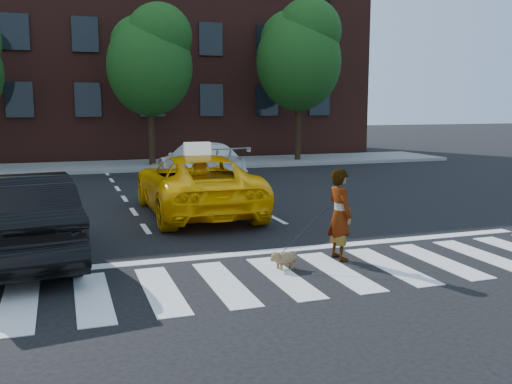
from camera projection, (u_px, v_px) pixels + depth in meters
ground at (283, 277)px, 9.29m from camera, size 120.00×120.00×0.00m
crosswalk at (283, 277)px, 9.29m from camera, size 13.00×2.40×0.01m
stop_line at (252, 253)px, 10.78m from camera, size 12.00×0.30×0.01m
sidewalk_far at (140, 165)px, 25.63m from camera, size 30.00×4.00×0.15m
building at (118, 46)px, 31.74m from camera, size 26.00×10.00×12.00m
tree_mid at (150, 56)px, 24.60m from camera, size 3.69×3.69×7.10m
tree_right at (299, 51)px, 26.79m from camera, size 4.00×4.00×7.70m
taxi at (196, 184)px, 14.63m from camera, size 2.61×5.54×1.53m
black_sedan at (18, 217)px, 10.18m from camera, size 2.32×4.99×1.58m
white_suv at (200, 162)px, 20.51m from camera, size 2.58×5.23×1.46m
woman at (340, 214)px, 10.26m from camera, size 0.45×0.64×1.66m
dog at (283, 258)px, 9.72m from camera, size 0.56×0.31×0.32m
taxi_sign at (197, 149)px, 14.31m from camera, size 0.65×0.29×0.32m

